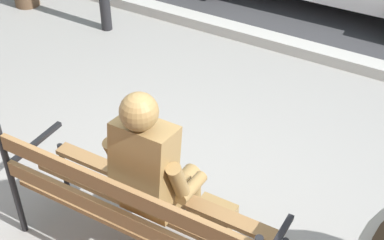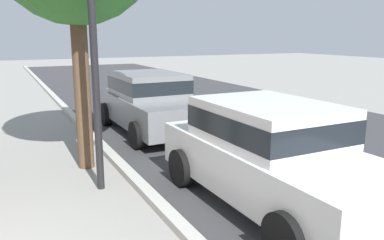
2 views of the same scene
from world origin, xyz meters
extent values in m
plane|color=gray|center=(0.00, 0.00, 0.00)|extent=(80.00, 80.00, 0.00)
cube|color=#B2AFA8|center=(0.00, 2.90, 0.06)|extent=(60.00, 0.20, 0.12)
cube|color=olive|center=(0.15, -0.30, 0.45)|extent=(1.70, 0.11, 0.04)
cube|color=olive|center=(0.15, -0.12, 0.45)|extent=(1.70, 0.11, 0.04)
cube|color=olive|center=(0.15, 0.06, 0.45)|extent=(1.70, 0.11, 0.04)
cube|color=olive|center=(0.15, -0.39, 0.62)|extent=(1.70, 0.04, 0.11)
cube|color=olive|center=(0.15, -0.39, 0.84)|extent=(1.70, 0.04, 0.11)
cylinder|color=black|center=(-0.73, 0.09, 0.23)|extent=(0.04, 0.04, 0.45)
cylinder|color=black|center=(-0.73, -0.38, 0.47)|extent=(0.04, 0.04, 0.95)
cube|color=black|center=(-0.73, -0.11, 0.62)|extent=(0.04, 0.48, 0.03)
cube|color=olive|center=(0.19, -0.06, 0.56)|extent=(0.34, 0.32, 0.16)
cube|color=olive|center=(0.19, -0.16, 0.88)|extent=(0.36, 0.29, 0.55)
sphere|color=olive|center=(0.19, -0.17, 1.26)|extent=(0.22, 0.22, 0.22)
cylinder|color=olive|center=(-0.03, -0.13, 0.83)|extent=(0.09, 0.18, 0.29)
cylinder|color=olive|center=(-0.04, 0.01, 0.66)|extent=(0.08, 0.27, 0.10)
cylinder|color=olive|center=(0.41, -0.14, 0.83)|extent=(0.09, 0.18, 0.29)
cylinder|color=olive|center=(0.42, 0.00, 0.66)|extent=(0.08, 0.27, 0.10)
cylinder|color=olive|center=(0.10, 0.08, 0.52)|extent=(0.13, 0.36, 0.14)
cylinder|color=olive|center=(0.10, 0.26, 0.25)|extent=(0.11, 0.11, 0.50)
cube|color=olive|center=(0.10, 0.32, 0.04)|extent=(0.11, 0.24, 0.07)
cylinder|color=olive|center=(0.28, 0.08, 0.52)|extent=(0.13, 0.36, 0.14)
cylinder|color=olive|center=(0.28, 0.26, 0.25)|extent=(0.11, 0.11, 0.50)
cube|color=olive|center=(0.28, 0.32, 0.04)|extent=(0.11, 0.24, 0.07)
cube|color=olive|center=(0.41, 0.36, 0.08)|extent=(0.28, 0.18, 0.16)
camera|label=1|loc=(1.63, -2.10, 3.06)|focal=52.05mm
camera|label=2|loc=(4.19, 0.94, 2.52)|focal=36.57mm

